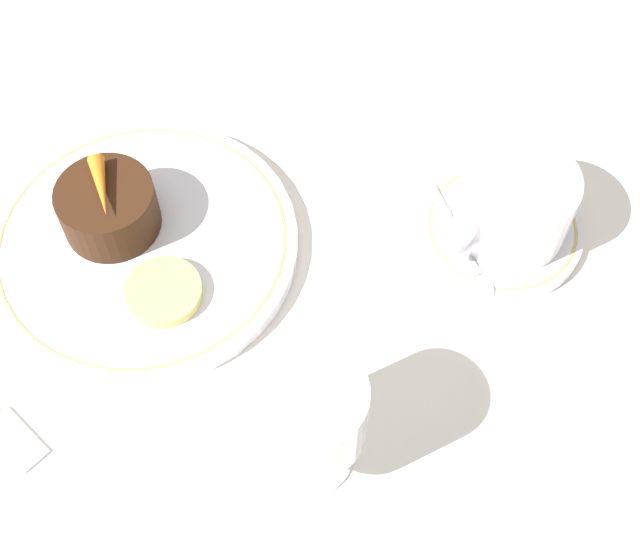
# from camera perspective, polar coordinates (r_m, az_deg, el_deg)

# --- Properties ---
(ground_plane) EXTENTS (3.00, 3.00, 0.00)m
(ground_plane) POSITION_cam_1_polar(r_m,az_deg,el_deg) (0.72, -9.00, 0.42)
(ground_plane) COLOR white
(dinner_plate) EXTENTS (0.25, 0.25, 0.01)m
(dinner_plate) POSITION_cam_1_polar(r_m,az_deg,el_deg) (0.73, -11.20, 2.26)
(dinner_plate) COLOR white
(dinner_plate) RESTS_ON ground_plane
(saucer) EXTENTS (0.13, 0.13, 0.01)m
(saucer) POSITION_cam_1_polar(r_m,az_deg,el_deg) (0.74, 11.54, 3.21)
(saucer) COLOR white
(saucer) RESTS_ON ground_plane
(coffee_cup) EXTENTS (0.12, 0.09, 0.06)m
(coffee_cup) POSITION_cam_1_polar(r_m,az_deg,el_deg) (0.71, 12.38, 4.85)
(coffee_cup) COLOR white
(coffee_cup) RESTS_ON saucer
(spoon) EXTENTS (0.05, 0.12, 0.00)m
(spoon) POSITION_cam_1_polar(r_m,az_deg,el_deg) (0.72, 9.27, 1.87)
(spoon) COLOR silver
(spoon) RESTS_ON saucer
(wine_glass) EXTENTS (0.07, 0.07, 0.11)m
(wine_glass) POSITION_cam_1_polar(r_m,az_deg,el_deg) (0.58, -0.66, -8.61)
(wine_glass) COLOR silver
(wine_glass) RESTS_ON ground_plane
(dessert_cake) EXTENTS (0.08, 0.08, 0.04)m
(dessert_cake) POSITION_cam_1_polar(r_m,az_deg,el_deg) (0.72, -13.39, 4.49)
(dessert_cake) COLOR #381E0F
(dessert_cake) RESTS_ON dinner_plate
(carrot_garnish) EXTENTS (0.04, 0.06, 0.01)m
(carrot_garnish) POSITION_cam_1_polar(r_m,az_deg,el_deg) (0.70, -13.85, 5.82)
(carrot_garnish) COLOR orange
(carrot_garnish) RESTS_ON dessert_cake
(pineapple_slice) EXTENTS (0.06, 0.06, 0.01)m
(pineapple_slice) POSITION_cam_1_polar(r_m,az_deg,el_deg) (0.69, -10.00, -0.76)
(pineapple_slice) COLOR #EFE075
(pineapple_slice) RESTS_ON dinner_plate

